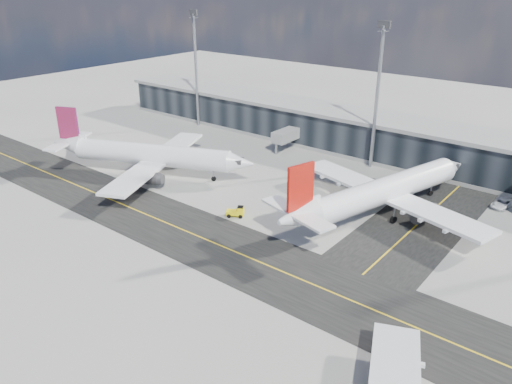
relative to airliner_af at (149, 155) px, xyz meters
The scene contains 8 objects.
ground 36.44m from the airliner_af, 27.03° to the right, with size 300.00×300.00×0.00m, color gray.
taxiway_lanes 36.84m from the airliner_af, ahead, with size 180.00×63.00×0.03m.
terminal_concourse 50.23m from the airliner_af, 50.00° to the left, with size 152.00×19.80×8.80m.
floodlight_masts 46.54m from the airliner_af, 44.37° to the left, with size 102.50×0.70×28.90m.
airliner_af is the anchor object (origin of this frame).
airliner_redtail 45.46m from the airliner_af, 14.81° to the left, with size 36.70×42.64×12.81m.
baggage_tug 26.27m from the airliner_af, ahead, with size 3.19×2.68×1.82m.
service_van 65.21m from the airliner_af, 25.03° to the left, with size 2.36×5.11×1.42m, color white.
Camera 1 is at (42.06, -42.90, 36.66)m, focal length 35.00 mm.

